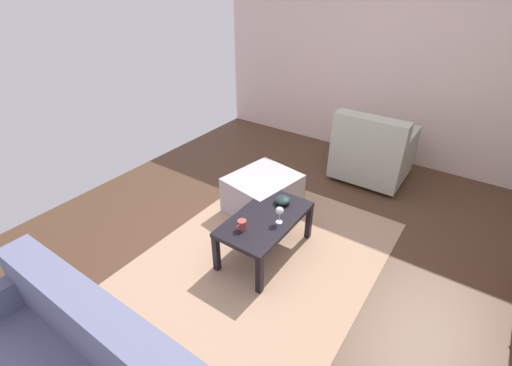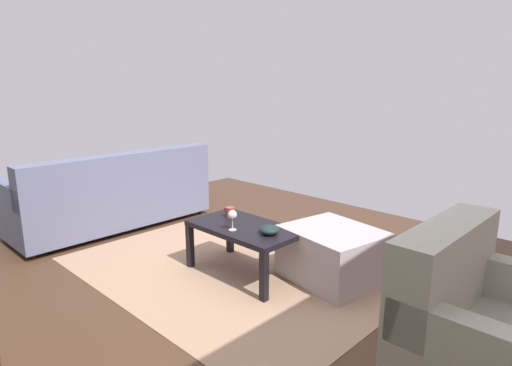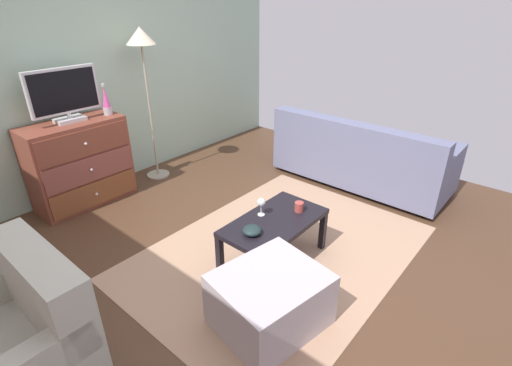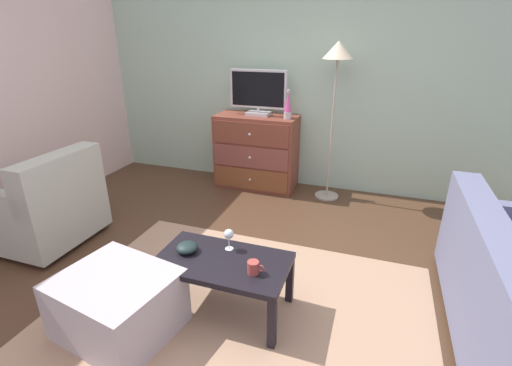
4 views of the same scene
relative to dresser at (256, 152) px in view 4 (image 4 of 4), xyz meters
The scene contains 13 objects.
ground_plane 2.10m from the dresser, 77.37° to the right, with size 5.66×5.09×0.05m, color #4D3321.
wall_accent_rear 0.99m from the dresser, 34.86° to the left, with size 5.66×0.12×2.57m, color #A2C2AB.
area_rug 2.33m from the dresser, 73.58° to the right, with size 2.60×1.90×0.01m, color tan.
dresser is the anchor object (origin of this frame).
tv 0.73m from the dresser, 58.32° to the left, with size 0.69×0.18×0.53m.
lava_lamp 0.72m from the dresser, ahead, with size 0.09×0.09×0.33m.
coffee_table 2.28m from the dresser, 76.83° to the right, with size 0.90×0.51×0.41m.
wine_glass 2.15m from the dresser, 76.17° to the right, with size 0.07×0.07×0.16m.
mug 2.42m from the dresser, 71.44° to the right, with size 0.11×0.08×0.08m.
bowl_decorative 2.23m from the dresser, 83.57° to the right, with size 0.15×0.15×0.07m, color #1A2A2A.
armchair 2.36m from the dresser, 125.70° to the right, with size 0.80×0.83×0.88m.
ottoman 2.64m from the dresser, 90.96° to the right, with size 0.70×0.60×0.41m, color #B5AAAF.
standing_lamp 1.39m from the dresser, ahead, with size 0.32×0.32×1.76m.
Camera 4 is at (0.96, -2.10, 1.82)m, focal length 25.43 mm.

